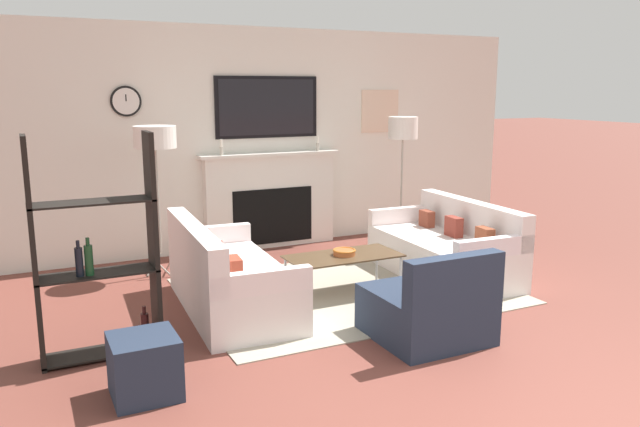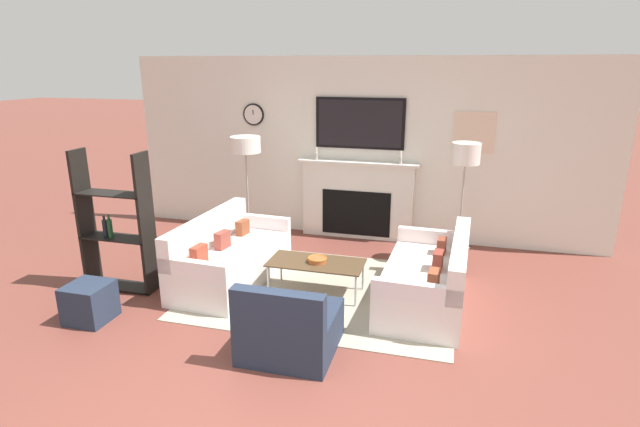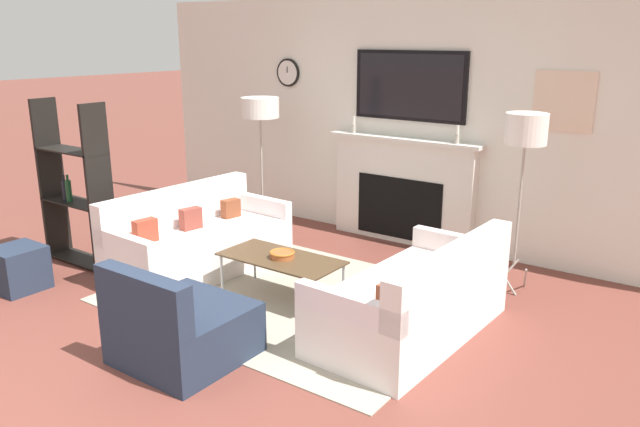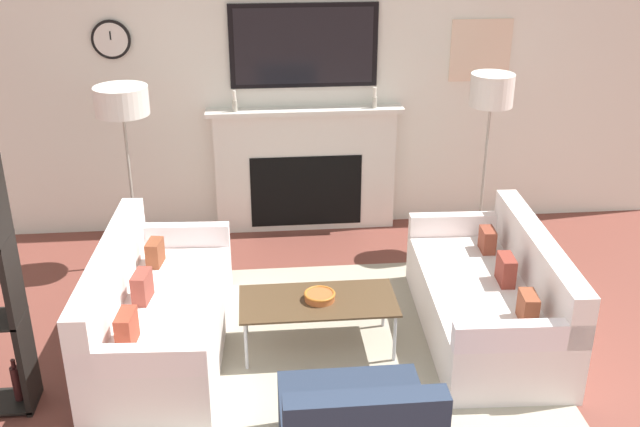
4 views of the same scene
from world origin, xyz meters
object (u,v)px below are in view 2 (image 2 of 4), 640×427
couch_right (429,281)px  floor_lamp_right (466,155)px  armchair (289,328)px  decorative_bowl (317,259)px  shelf_unit (116,227)px  coffee_table (316,264)px  floor_lamp_left (245,146)px  ottoman (89,302)px  couch_left (229,259)px

couch_right → floor_lamp_right: 1.83m
couch_right → armchair: (-1.19, -1.34, -0.03)m
decorative_bowl → floor_lamp_right: bearing=42.1°
couch_right → armchair: size_ratio=2.13×
decorative_bowl → shelf_unit: bearing=-168.5°
couch_right → armchair: 1.79m
coffee_table → shelf_unit: size_ratio=0.66×
floor_lamp_left → ottoman: size_ratio=3.79×
couch_left → floor_lamp_left: 1.82m
floor_lamp_left → couch_left: bearing=-77.2°
couch_left → coffee_table: bearing=-3.7°
floor_lamp_right → ottoman: floor_lamp_right is taller
couch_right → coffee_table: (-1.28, -0.07, 0.09)m
armchair → floor_lamp_right: (1.50, 2.70, 1.22)m
armchair → ottoman: (-2.21, 0.03, -0.04)m
couch_right → ottoman: (-3.40, -1.31, -0.08)m
armchair → coffee_table: (-0.10, 1.27, 0.12)m
armchair → floor_lamp_left: bearing=119.8°
couch_left → decorative_bowl: (1.15, -0.07, 0.14)m
armchair → decorative_bowl: bearing=93.8°
armchair → floor_lamp_left: floor_lamp_left is taller
armchair → shelf_unit: 2.56m
coffee_table → couch_left: bearing=176.3°
couch_left → armchair: (1.24, -1.34, -0.04)m
coffee_table → ottoman: bearing=-149.7°
couch_right → shelf_unit: 3.64m
floor_lamp_right → couch_left: bearing=-153.6°
couch_left → floor_lamp_right: bearing=26.4°
floor_lamp_right → shelf_unit: shelf_unit is taller
armchair → decorative_bowl: size_ratio=3.77×
decorative_bowl → armchair: bearing=-86.2°
couch_left → floor_lamp_right: 3.27m
couch_left → coffee_table: size_ratio=1.68×
decorative_bowl → couch_left: bearing=176.4°
ottoman → decorative_bowl: bearing=30.2°
floor_lamp_right → armchair: bearing=-119.0°
couch_left → decorative_bowl: bearing=-3.6°
floor_lamp_right → ottoman: size_ratio=3.87×
couch_left → decorative_bowl: size_ratio=8.35×
floor_lamp_right → coffee_table: bearing=-138.1°
shelf_unit → armchair: bearing=-18.7°
armchair → decorative_bowl: (-0.08, 1.27, 0.18)m
couch_left → shelf_unit: shelf_unit is taller
armchair → floor_lamp_right: 3.32m
couch_left → shelf_unit: size_ratio=1.12×
couch_left → armchair: bearing=-47.4°
couch_left → armchair: couch_left is taller
couch_left → ottoman: size_ratio=4.40×
armchair → couch_left: bearing=132.6°
decorative_bowl → floor_lamp_left: size_ratio=0.14×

